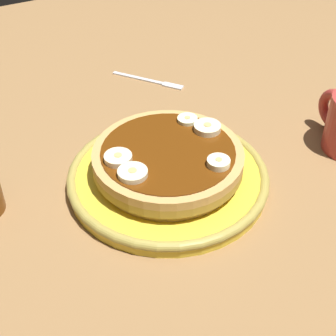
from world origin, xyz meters
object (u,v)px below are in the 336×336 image
at_px(plate, 168,177).
at_px(banana_slice_1, 118,158).
at_px(banana_slice_0, 218,163).
at_px(banana_slice_2, 187,120).
at_px(fork, 152,80).
at_px(pancake_stack, 168,161).
at_px(banana_slice_3, 207,128).
at_px(banana_slice_4, 133,173).

xyz_separation_m(plate, banana_slice_1, (0.01, 0.06, 0.05)).
relative_size(banana_slice_0, banana_slice_1, 0.82).
distance_m(banana_slice_2, fork, 0.21).
bearing_deg(banana_slice_2, banana_slice_1, 106.35).
bearing_deg(fork, pancake_stack, 157.73).
height_order(pancake_stack, banana_slice_3, banana_slice_3).
height_order(plate, banana_slice_2, banana_slice_2).
relative_size(banana_slice_1, banana_slice_4, 0.96).
xyz_separation_m(banana_slice_1, fork, (0.23, -0.16, -0.05)).
height_order(banana_slice_3, fork, banana_slice_3).
xyz_separation_m(pancake_stack, banana_slice_3, (0.01, -0.06, 0.02)).
bearing_deg(pancake_stack, banana_slice_1, 80.94).
bearing_deg(plate, fork, -22.33).
distance_m(banana_slice_1, banana_slice_2, 0.12).
height_order(pancake_stack, banana_slice_1, banana_slice_1).
bearing_deg(banana_slice_2, banana_slice_4, 120.96).
bearing_deg(banana_slice_2, plate, 130.05).
bearing_deg(fork, banana_slice_2, 166.67).
bearing_deg(banana_slice_4, plate, -69.22).
relative_size(pancake_stack, banana_slice_1, 5.59).
bearing_deg(banana_slice_3, banana_slice_1, 91.52).
relative_size(banana_slice_1, banana_slice_3, 0.96).
xyz_separation_m(pancake_stack, banana_slice_2, (0.04, -0.05, 0.02)).
xyz_separation_m(plate, fork, (0.24, -0.10, -0.01)).
height_order(banana_slice_0, fork, banana_slice_0).
distance_m(pancake_stack, banana_slice_2, 0.07).
height_order(pancake_stack, banana_slice_2, banana_slice_2).
height_order(plate, banana_slice_1, banana_slice_1).
xyz_separation_m(pancake_stack, banana_slice_0, (-0.05, -0.04, 0.02)).
relative_size(banana_slice_3, fork, 0.32).
bearing_deg(pancake_stack, banana_slice_4, 111.51).
xyz_separation_m(banana_slice_4, fork, (0.27, -0.16, -0.05)).
distance_m(banana_slice_2, banana_slice_4, 0.13).
xyz_separation_m(banana_slice_0, banana_slice_1, (0.06, 0.10, -0.00)).
xyz_separation_m(pancake_stack, banana_slice_4, (-0.02, 0.06, 0.02)).
height_order(banana_slice_2, banana_slice_4, banana_slice_4).
bearing_deg(banana_slice_0, plate, 36.05).
distance_m(banana_slice_0, banana_slice_1, 0.12).
distance_m(banana_slice_0, banana_slice_4, 0.10).
relative_size(banana_slice_1, fork, 0.31).
bearing_deg(plate, pancake_stack, -32.85).
bearing_deg(banana_slice_1, banana_slice_3, -88.48).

